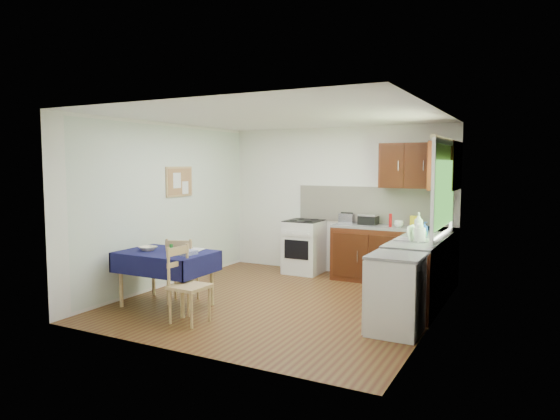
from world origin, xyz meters
The scene contains 33 objects.
floor centered at (0.00, 0.00, 0.00)m, with size 4.20×4.20×0.00m, color #4C2514.
ceiling centered at (0.00, 0.00, 2.50)m, with size 4.00×4.20×0.02m, color white.
wall_back centered at (0.00, 2.10, 1.25)m, with size 4.00×0.02×2.50m, color white.
wall_front centered at (0.00, -2.10, 1.25)m, with size 4.00×0.02×2.50m, color white.
wall_left centered at (-2.00, 0.00, 1.25)m, with size 0.02×4.20×2.50m, color silver.
wall_right centered at (2.00, 0.00, 1.25)m, with size 0.02×4.20×2.50m, color white.
base_cabinets centered at (1.36, 1.26, 0.43)m, with size 1.90×2.30×0.86m.
worktop_back centered at (1.05, 1.80, 0.88)m, with size 1.90×0.60×0.04m, color slate.
worktop_right centered at (1.70, 0.65, 0.88)m, with size 0.60×1.70×0.04m, color slate.
worktop_corner centered at (1.70, 1.80, 0.88)m, with size 0.60×0.60×0.04m, color slate.
splashback centered at (0.65, 2.08, 1.20)m, with size 2.70×0.02×0.60m, color white.
upper_cabinets centered at (1.52, 1.80, 1.85)m, with size 1.20×0.85×0.70m.
stove centered at (-0.50, 1.80, 0.46)m, with size 0.60×0.61×0.92m.
window centered at (1.97, 0.70, 1.65)m, with size 0.04×1.48×1.26m.
fridge centered at (1.70, -0.55, 0.44)m, with size 0.58×0.60×0.89m.
corkboard centered at (-1.97, 0.30, 1.60)m, with size 0.04×0.62×0.47m.
dining_table centered at (-1.25, -0.89, 0.63)m, with size 1.21×0.82×0.73m.
chair_far centered at (-1.16, -0.68, 0.47)m, with size 0.51×0.51×0.89m.
chair_near centered at (-0.60, -1.30, 0.48)m, with size 0.42×0.42×0.91m.
toaster centered at (0.27, 1.80, 0.99)m, with size 0.24×0.15×0.19m.
sandwich_press centered at (0.62, 1.85, 0.98)m, with size 0.29×0.25×0.17m.
sauce_bottle centered at (1.03, 1.70, 1.00)m, with size 0.05×0.05×0.21m, color red.
yellow_packet centered at (1.33, 1.98, 0.98)m, with size 0.12×0.08×0.16m, color yellow.
dish_rack centered at (1.64, 0.44, 0.92)m, with size 0.41×0.31×0.19m.
kettle centered at (1.76, 0.36, 1.01)m, with size 0.14×0.14×0.24m.
cup centered at (1.16, 1.70, 0.95)m, with size 0.14×0.14×0.11m, color white.
soap_bottle_a centered at (1.65, 0.79, 1.07)m, with size 0.13×0.13×0.33m, color silver.
soap_bottle_b centered at (1.68, 1.03, 0.99)m, with size 0.08×0.08×0.18m, color blue.
soap_bottle_c centered at (1.71, 0.68, 0.99)m, with size 0.14×0.14×0.19m, color #268C39.
plate_bowl centered at (-1.52, -0.94, 0.76)m, with size 0.23×0.23×0.06m, color beige.
book centered at (-1.03, -0.67, 0.74)m, with size 0.18×0.24×0.02m, color white.
spice_jar centered at (-1.20, -0.84, 0.78)m, with size 0.05×0.05×0.10m, color #258A2A.
tea_towel centered at (-0.92, -0.93, 0.76)m, with size 0.29×0.23×0.05m, color navy.
Camera 1 is at (3.06, -5.92, 1.87)m, focal length 32.00 mm.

